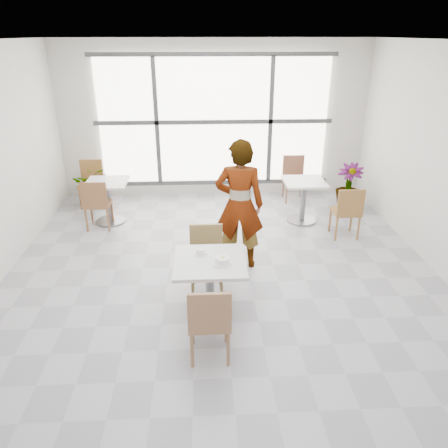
{
  "coord_description": "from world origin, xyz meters",
  "views": [
    {
      "loc": [
        -0.24,
        -4.94,
        3.08
      ],
      "look_at": [
        0.0,
        -0.3,
        1.0
      ],
      "focal_mm": 34.37,
      "sensor_mm": 36.0,
      "label": 1
    }
  ],
  "objects_px": {
    "bg_chair_left_far": "(91,180)",
    "plant_right": "(349,186)",
    "person": "(239,205)",
    "bg_table_right": "(303,195)",
    "coffee_cup": "(200,252)",
    "bg_chair_left_near": "(97,202)",
    "chair_near": "(210,319)",
    "chair_far": "(206,254)",
    "oatmeal_bowl": "(222,260)",
    "main_table": "(210,278)",
    "bg_chair_right_far": "(294,175)",
    "bg_chair_right_near": "(348,209)",
    "plant_left": "(92,185)",
    "bg_table_left": "(108,196)"
  },
  "relations": [
    {
      "from": "main_table",
      "to": "bg_chair_right_near",
      "type": "height_order",
      "value": "bg_chair_right_near"
    },
    {
      "from": "main_table",
      "to": "bg_chair_right_near",
      "type": "xyz_separation_m",
      "value": [
        2.24,
        2.01,
        -0.02
      ]
    },
    {
      "from": "oatmeal_bowl",
      "to": "bg_table_left",
      "type": "height_order",
      "value": "oatmeal_bowl"
    },
    {
      "from": "coffee_cup",
      "to": "bg_table_right",
      "type": "height_order",
      "value": "coffee_cup"
    },
    {
      "from": "main_table",
      "to": "oatmeal_bowl",
      "type": "distance_m",
      "value": 0.32
    },
    {
      "from": "person",
      "to": "plant_right",
      "type": "bearing_deg",
      "value": -129.49
    },
    {
      "from": "bg_chair_left_far",
      "to": "plant_right",
      "type": "relative_size",
      "value": 1.02
    },
    {
      "from": "main_table",
      "to": "plant_right",
      "type": "xyz_separation_m",
      "value": [
        2.69,
        3.32,
        -0.09
      ]
    },
    {
      "from": "oatmeal_bowl",
      "to": "bg_chair_right_far",
      "type": "relative_size",
      "value": 0.24
    },
    {
      "from": "main_table",
      "to": "oatmeal_bowl",
      "type": "height_order",
      "value": "oatmeal_bowl"
    },
    {
      "from": "chair_far",
      "to": "bg_table_left",
      "type": "bearing_deg",
      "value": 126.65
    },
    {
      "from": "bg_chair_left_near",
      "to": "bg_table_right",
      "type": "bearing_deg",
      "value": -177.37
    },
    {
      "from": "oatmeal_bowl",
      "to": "plant_right",
      "type": "relative_size",
      "value": 0.25
    },
    {
      "from": "person",
      "to": "bg_table_left",
      "type": "xyz_separation_m",
      "value": [
        -2.14,
        1.63,
        -0.43
      ]
    },
    {
      "from": "oatmeal_bowl",
      "to": "plant_right",
      "type": "distance_m",
      "value": 4.27
    },
    {
      "from": "chair_near",
      "to": "bg_chair_left_far",
      "type": "relative_size",
      "value": 1.0
    },
    {
      "from": "bg_table_left",
      "to": "bg_table_right",
      "type": "height_order",
      "value": "same"
    },
    {
      "from": "chair_near",
      "to": "oatmeal_bowl",
      "type": "bearing_deg",
      "value": -103.54
    },
    {
      "from": "chair_far",
      "to": "bg_chair_right_far",
      "type": "bearing_deg",
      "value": 61.17
    },
    {
      "from": "oatmeal_bowl",
      "to": "bg_chair_left_far",
      "type": "height_order",
      "value": "bg_chair_left_far"
    },
    {
      "from": "bg_table_right",
      "to": "plant_right",
      "type": "xyz_separation_m",
      "value": [
        1.0,
        0.59,
        -0.06
      ]
    },
    {
      "from": "chair_near",
      "to": "bg_chair_right_near",
      "type": "relative_size",
      "value": 1.0
    },
    {
      "from": "oatmeal_bowl",
      "to": "coffee_cup",
      "type": "relative_size",
      "value": 1.32
    },
    {
      "from": "oatmeal_bowl",
      "to": "bg_table_left",
      "type": "distance_m",
      "value": 3.49
    },
    {
      "from": "main_table",
      "to": "bg_chair_right_far",
      "type": "xyz_separation_m",
      "value": [
        1.75,
        3.85,
        -0.02
      ]
    },
    {
      "from": "chair_near",
      "to": "coffee_cup",
      "type": "relative_size",
      "value": 5.47
    },
    {
      "from": "oatmeal_bowl",
      "to": "plant_left",
      "type": "relative_size",
      "value": 0.29
    },
    {
      "from": "person",
      "to": "bg_chair_right_near",
      "type": "height_order",
      "value": "person"
    },
    {
      "from": "bg_chair_left_far",
      "to": "plant_left",
      "type": "distance_m",
      "value": 0.18
    },
    {
      "from": "bg_table_right",
      "to": "chair_far",
      "type": "bearing_deg",
      "value": -129.11
    },
    {
      "from": "chair_far",
      "to": "bg_chair_left_far",
      "type": "height_order",
      "value": "same"
    },
    {
      "from": "person",
      "to": "bg_chair_right_far",
      "type": "xyz_separation_m",
      "value": [
        1.31,
        2.62,
        -0.42
      ]
    },
    {
      "from": "main_table",
      "to": "chair_near",
      "type": "height_order",
      "value": "chair_near"
    },
    {
      "from": "coffee_cup",
      "to": "bg_chair_left_near",
      "type": "xyz_separation_m",
      "value": [
        -1.73,
        2.43,
        -0.28
      ]
    },
    {
      "from": "chair_near",
      "to": "chair_far",
      "type": "relative_size",
      "value": 1.0
    },
    {
      "from": "person",
      "to": "bg_chair_left_far",
      "type": "xyz_separation_m",
      "value": [
        -2.62,
        2.51,
        -0.42
      ]
    },
    {
      "from": "main_table",
      "to": "bg_chair_right_far",
      "type": "height_order",
      "value": "bg_chair_right_far"
    },
    {
      "from": "person",
      "to": "plant_left",
      "type": "xyz_separation_m",
      "value": [
        -2.66,
        2.62,
        -0.55
      ]
    },
    {
      "from": "person",
      "to": "bg_table_right",
      "type": "xyz_separation_m",
      "value": [
        1.25,
        1.5,
        -0.43
      ]
    },
    {
      "from": "oatmeal_bowl",
      "to": "coffee_cup",
      "type": "xyz_separation_m",
      "value": [
        -0.24,
        0.23,
        -0.01
      ]
    },
    {
      "from": "bg_chair_left_far",
      "to": "bg_table_right",
      "type": "bearing_deg",
      "value": -14.61
    },
    {
      "from": "plant_left",
      "to": "bg_table_right",
      "type": "bearing_deg",
      "value": -15.99
    },
    {
      "from": "coffee_cup",
      "to": "bg_chair_left_far",
      "type": "distance_m",
      "value": 4.17
    },
    {
      "from": "person",
      "to": "oatmeal_bowl",
      "type": "bearing_deg",
      "value": 84.93
    },
    {
      "from": "oatmeal_bowl",
      "to": "main_table",
      "type": "bearing_deg",
      "value": 147.86
    },
    {
      "from": "bg_table_right",
      "to": "bg_chair_right_far",
      "type": "relative_size",
      "value": 0.86
    },
    {
      "from": "oatmeal_bowl",
      "to": "bg_chair_right_far",
      "type": "distance_m",
      "value": 4.26
    },
    {
      "from": "plant_left",
      "to": "plant_right",
      "type": "xyz_separation_m",
      "value": [
        4.92,
        -0.53,
        0.06
      ]
    },
    {
      "from": "chair_near",
      "to": "plant_right",
      "type": "relative_size",
      "value": 1.02
    },
    {
      "from": "main_table",
      "to": "plant_left",
      "type": "distance_m",
      "value": 4.45
    }
  ]
}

